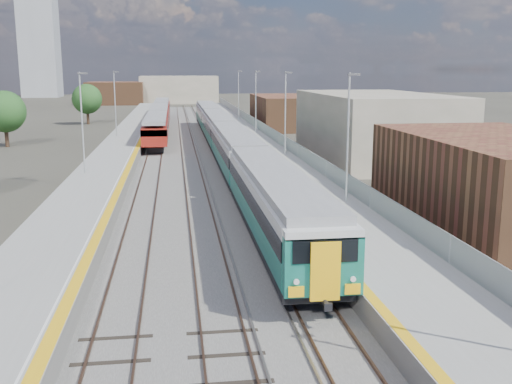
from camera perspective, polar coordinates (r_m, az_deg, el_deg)
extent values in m
plane|color=#47443A|center=(62.48, -4.56, 3.56)|extent=(320.00, 320.00, 0.00)
cube|color=#565451|center=(64.87, -6.67, 3.85)|extent=(10.50, 155.00, 0.06)
cube|color=#4C3323|center=(67.46, -4.14, 4.26)|extent=(0.07, 160.00, 0.14)
cube|color=#4C3323|center=(67.56, -2.92, 4.29)|extent=(0.07, 160.00, 0.14)
cube|color=#4C3323|center=(67.33, -7.12, 4.19)|extent=(0.07, 160.00, 0.14)
cube|color=#4C3323|center=(67.36, -5.89, 4.22)|extent=(0.07, 160.00, 0.14)
cube|color=#4C3323|center=(67.39, -10.10, 4.10)|extent=(0.07, 160.00, 0.14)
cube|color=#4C3323|center=(67.34, -8.88, 4.14)|extent=(0.07, 160.00, 0.14)
cube|color=gray|center=(67.44, -4.42, 4.24)|extent=(0.08, 160.00, 0.10)
cube|color=gray|center=(67.37, -5.61, 4.22)|extent=(0.08, 160.00, 0.10)
cube|color=slate|center=(65.37, -0.08, 4.40)|extent=(4.70, 155.00, 1.00)
cube|color=gray|center=(65.31, -0.08, 4.84)|extent=(4.70, 155.00, 0.03)
cube|color=gold|center=(65.07, -1.92, 4.82)|extent=(0.40, 155.00, 0.01)
cube|color=gray|center=(65.57, 1.84, 5.38)|extent=(0.06, 155.00, 1.20)
cylinder|color=#9EA0A3|center=(35.45, 8.73, 5.11)|extent=(0.12, 0.12, 7.50)
cube|color=#4C4C4F|center=(35.30, 9.31, 11.01)|extent=(0.70, 0.18, 0.14)
cylinder|color=#9EA0A3|center=(54.84, 2.81, 7.48)|extent=(0.12, 0.12, 7.50)
cube|color=#4C4C4F|center=(54.75, 3.11, 11.30)|extent=(0.70, 0.18, 0.14)
cylinder|color=#9EA0A3|center=(74.56, -0.02, 8.58)|extent=(0.12, 0.12, 7.50)
cube|color=#4C4C4F|center=(74.49, 0.17, 11.39)|extent=(0.70, 0.18, 0.14)
cylinder|color=#9EA0A3|center=(94.39, -1.68, 9.21)|extent=(0.12, 0.12, 7.50)
cube|color=#4C4C4F|center=(94.34, -1.54, 11.43)|extent=(0.70, 0.18, 0.14)
cube|color=slate|center=(65.05, -12.69, 4.08)|extent=(4.30, 155.00, 1.00)
cube|color=gray|center=(64.98, -12.71, 4.52)|extent=(4.30, 155.00, 0.03)
cube|color=gold|center=(64.84, -11.04, 4.59)|extent=(0.45, 155.00, 0.01)
cube|color=silver|center=(64.86, -11.35, 4.58)|extent=(0.08, 155.00, 0.01)
cylinder|color=#9EA0A3|center=(46.45, -16.23, 6.30)|extent=(0.12, 0.12, 7.50)
cube|color=#4C4C4F|center=(46.25, -16.18, 10.81)|extent=(0.70, 0.18, 0.14)
cylinder|color=#9EA0A3|center=(72.21, -13.27, 8.18)|extent=(0.12, 0.12, 7.50)
cube|color=#4C4C4F|center=(72.08, -13.21, 11.08)|extent=(0.70, 0.18, 0.14)
cube|color=brown|center=(35.02, 22.20, 0.71)|extent=(9.00, 16.00, 5.20)
cube|color=gray|center=(60.25, 11.14, 6.15)|extent=(11.00, 22.00, 6.40)
cube|color=brown|center=(91.48, 2.63, 7.64)|extent=(8.00, 18.00, 4.80)
cube|color=gray|center=(161.87, -7.35, 9.67)|extent=(20.00, 14.00, 7.00)
cube|color=brown|center=(157.57, -13.23, 9.15)|extent=(14.00, 12.00, 5.60)
cube|color=gray|center=(206.33, -19.99, 14.07)|extent=(11.00, 11.00, 40.00)
cube|color=black|center=(30.34, 1.82, -3.36)|extent=(2.68, 19.18, 0.45)
cube|color=#115840|center=(30.14, 1.83, -1.91)|extent=(2.77, 19.18, 1.12)
cube|color=black|center=(29.95, 1.84, -0.27)|extent=(2.83, 19.18, 0.77)
cube|color=silver|center=(29.83, 1.85, 0.88)|extent=(2.77, 19.18, 0.47)
cube|color=gray|center=(29.75, 1.86, 1.66)|extent=(2.46, 19.18, 0.39)
cube|color=black|center=(49.45, -1.96, 2.48)|extent=(2.68, 19.18, 0.45)
cube|color=#115840|center=(49.33, -1.96, 3.39)|extent=(2.77, 19.18, 1.12)
cube|color=black|center=(49.21, -1.97, 4.41)|extent=(2.83, 19.18, 0.77)
cube|color=silver|center=(49.14, -1.98, 5.11)|extent=(2.77, 19.18, 0.47)
cube|color=gray|center=(49.09, -1.98, 5.59)|extent=(2.46, 19.18, 0.39)
cube|color=black|center=(68.88, -3.63, 5.05)|extent=(2.68, 19.18, 0.45)
cube|color=#115840|center=(68.79, -3.63, 5.70)|extent=(2.77, 19.18, 1.12)
cube|color=black|center=(68.71, -3.64, 6.44)|extent=(2.83, 19.18, 0.77)
cube|color=silver|center=(68.66, -3.65, 6.94)|extent=(2.77, 19.18, 0.47)
cube|color=gray|center=(68.62, -3.66, 7.29)|extent=(2.46, 19.18, 0.39)
cube|color=black|center=(88.42, -4.56, 6.48)|extent=(2.68, 19.18, 0.45)
cube|color=#115840|center=(88.35, -4.57, 6.99)|extent=(2.77, 19.18, 1.12)
cube|color=black|center=(88.29, -4.58, 7.56)|extent=(2.83, 19.18, 0.77)
cube|color=silver|center=(88.25, -4.59, 7.96)|extent=(2.77, 19.18, 0.47)
cube|color=gray|center=(88.22, -4.59, 8.23)|extent=(2.46, 19.18, 0.39)
cube|color=#115840|center=(20.75, 6.38, -6.96)|extent=(2.75, 0.59, 2.07)
cube|color=black|center=(20.29, 6.63, -5.64)|extent=(2.26, 0.06, 0.79)
cube|color=yellow|center=(20.45, 6.62, -7.54)|extent=(1.03, 0.10, 2.07)
cube|color=black|center=(70.35, -9.43, 4.70)|extent=(1.78, 15.11, 0.62)
cube|color=maroon|center=(70.19, -9.47, 5.90)|extent=(2.62, 17.78, 1.87)
cube|color=black|center=(70.15, -9.48, 6.28)|extent=(2.68, 17.78, 0.65)
cube|color=gray|center=(70.07, -9.51, 7.04)|extent=(2.34, 17.78, 0.37)
cube|color=black|center=(88.52, -9.12, 6.10)|extent=(1.78, 15.11, 0.62)
cube|color=maroon|center=(88.39, -9.15, 7.06)|extent=(2.62, 17.78, 1.87)
cube|color=black|center=(88.36, -9.16, 7.36)|extent=(2.68, 17.78, 0.65)
cube|color=gray|center=(88.29, -9.18, 7.96)|extent=(2.34, 17.78, 0.37)
cube|color=black|center=(106.72, -8.91, 7.02)|extent=(1.78, 15.11, 0.62)
cube|color=maroon|center=(106.62, -8.94, 7.82)|extent=(2.62, 17.78, 1.87)
cube|color=black|center=(106.59, -8.95, 8.07)|extent=(2.68, 17.78, 0.65)
cube|color=gray|center=(106.54, -8.96, 8.57)|extent=(2.34, 17.78, 0.37)
cylinder|color=#382619|center=(74.08, -22.65, 4.84)|extent=(0.44, 0.44, 2.23)
sphere|color=#22461B|center=(73.84, -22.82, 7.08)|extent=(4.71, 4.71, 4.71)
cylinder|color=#382619|center=(100.67, -15.71, 6.86)|extent=(0.44, 0.44, 2.25)
sphere|color=#22461B|center=(100.49, -15.80, 8.53)|extent=(4.75, 4.75, 4.75)
cylinder|color=#382619|center=(89.42, 10.36, 6.48)|extent=(0.44, 0.44, 2.01)
sphere|color=#22461B|center=(89.23, 10.42, 8.16)|extent=(4.25, 4.25, 4.25)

